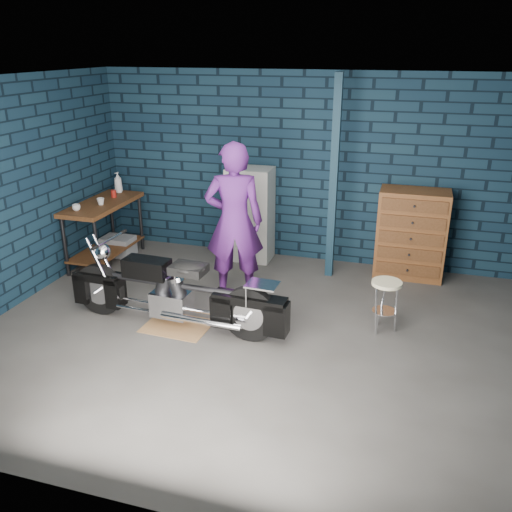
{
  "coord_description": "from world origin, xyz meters",
  "views": [
    {
      "loc": [
        1.56,
        -5.03,
        3.02
      ],
      "look_at": [
        -0.02,
        0.3,
        0.84
      ],
      "focal_mm": 38.0,
      "sensor_mm": 36.0,
      "label": 1
    }
  ],
  "objects_px": {
    "locker": "(250,215)",
    "tool_chest": "(411,234)",
    "storage_bin": "(118,246)",
    "shop_stool": "(385,306)",
    "person": "(234,222)",
    "motorcycle": "(175,287)",
    "workbench": "(105,232)"
  },
  "relations": [
    {
      "from": "person",
      "to": "tool_chest",
      "type": "bearing_deg",
      "value": -165.87
    },
    {
      "from": "storage_bin",
      "to": "shop_stool",
      "type": "relative_size",
      "value": 0.77
    },
    {
      "from": "person",
      "to": "motorcycle",
      "type": "bearing_deg",
      "value": 52.51
    },
    {
      "from": "motorcycle",
      "to": "storage_bin",
      "type": "bearing_deg",
      "value": 137.36
    },
    {
      "from": "workbench",
      "to": "shop_stool",
      "type": "relative_size",
      "value": 2.32
    },
    {
      "from": "person",
      "to": "tool_chest",
      "type": "relative_size",
      "value": 1.62
    },
    {
      "from": "person",
      "to": "shop_stool",
      "type": "relative_size",
      "value": 3.26
    },
    {
      "from": "locker",
      "to": "tool_chest",
      "type": "xyz_separation_m",
      "value": [
        2.29,
        0.0,
        -0.08
      ]
    },
    {
      "from": "tool_chest",
      "to": "shop_stool",
      "type": "bearing_deg",
      "value": -96.95
    },
    {
      "from": "locker",
      "to": "tool_chest",
      "type": "bearing_deg",
      "value": 0.0
    },
    {
      "from": "shop_stool",
      "to": "locker",
      "type": "bearing_deg",
      "value": 141.06
    },
    {
      "from": "person",
      "to": "storage_bin",
      "type": "bearing_deg",
      "value": -38.12
    },
    {
      "from": "storage_bin",
      "to": "locker",
      "type": "relative_size",
      "value": 0.34
    },
    {
      "from": "workbench",
      "to": "person",
      "type": "bearing_deg",
      "value": -14.0
    },
    {
      "from": "tool_chest",
      "to": "shop_stool",
      "type": "relative_size",
      "value": 2.01
    },
    {
      "from": "storage_bin",
      "to": "locker",
      "type": "height_order",
      "value": "locker"
    },
    {
      "from": "motorcycle",
      "to": "locker",
      "type": "height_order",
      "value": "locker"
    },
    {
      "from": "workbench",
      "to": "person",
      "type": "relative_size",
      "value": 0.71
    },
    {
      "from": "locker",
      "to": "tool_chest",
      "type": "distance_m",
      "value": 2.29
    },
    {
      "from": "motorcycle",
      "to": "locker",
      "type": "distance_m",
      "value": 2.28
    },
    {
      "from": "locker",
      "to": "motorcycle",
      "type": "bearing_deg",
      "value": -94.49
    },
    {
      "from": "locker",
      "to": "tool_chest",
      "type": "height_order",
      "value": "locker"
    },
    {
      "from": "person",
      "to": "locker",
      "type": "relative_size",
      "value": 1.43
    },
    {
      "from": "workbench",
      "to": "storage_bin",
      "type": "relative_size",
      "value": 3.01
    },
    {
      "from": "storage_bin",
      "to": "locker",
      "type": "xyz_separation_m",
      "value": [
        1.97,
        0.44,
        0.54
      ]
    },
    {
      "from": "tool_chest",
      "to": "workbench",
      "type": "bearing_deg",
      "value": -170.35
    },
    {
      "from": "storage_bin",
      "to": "tool_chest",
      "type": "relative_size",
      "value": 0.38
    },
    {
      "from": "motorcycle",
      "to": "storage_bin",
      "type": "distance_m",
      "value": 2.58
    },
    {
      "from": "motorcycle",
      "to": "tool_chest",
      "type": "height_order",
      "value": "tool_chest"
    },
    {
      "from": "locker",
      "to": "shop_stool",
      "type": "relative_size",
      "value": 2.28
    },
    {
      "from": "motorcycle",
      "to": "locker",
      "type": "xyz_separation_m",
      "value": [
        0.18,
        2.26,
        0.2
      ]
    },
    {
      "from": "locker",
      "to": "shop_stool",
      "type": "bearing_deg",
      "value": -38.94
    }
  ]
}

